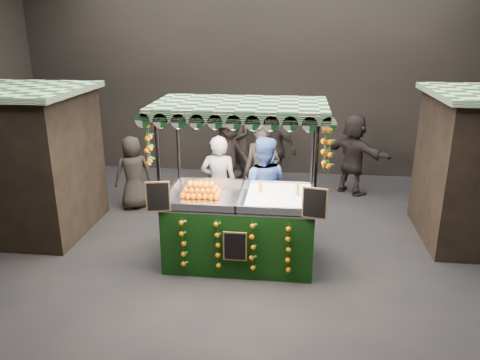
# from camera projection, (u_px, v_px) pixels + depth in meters

# --- Properties ---
(ground) EXTENTS (12.00, 12.00, 0.00)m
(ground) POSITION_uv_depth(u_px,v_px,m) (245.00, 267.00, 7.41)
(ground) COLOR black
(ground) RESTS_ON ground
(market_hall) EXTENTS (12.10, 10.10, 5.05)m
(market_hall) POSITION_uv_depth(u_px,v_px,m) (246.00, 43.00, 6.34)
(market_hall) COLOR black
(market_hall) RESTS_ON ground
(neighbour_stall_left) EXTENTS (3.00, 2.20, 2.60)m
(neighbour_stall_left) POSITION_uv_depth(u_px,v_px,m) (6.00, 160.00, 8.43)
(neighbour_stall_left) COLOR black
(neighbour_stall_left) RESTS_ON ground
(juice_stall) EXTENTS (2.63, 1.54, 2.55)m
(juice_stall) POSITION_uv_depth(u_px,v_px,m) (241.00, 216.00, 7.34)
(juice_stall) COLOR black
(juice_stall) RESTS_ON ground
(vendor_grey) EXTENTS (0.66, 0.44, 1.79)m
(vendor_grey) POSITION_uv_depth(u_px,v_px,m) (219.00, 184.00, 8.43)
(vendor_grey) COLOR gray
(vendor_grey) RESTS_ON ground
(vendor_blue) EXTENTS (0.94, 0.75, 1.84)m
(vendor_blue) POSITION_uv_depth(u_px,v_px,m) (262.00, 189.00, 8.13)
(vendor_blue) COLOR navy
(vendor_blue) RESTS_ON ground
(shopper_0) EXTENTS (0.79, 0.61, 1.91)m
(shopper_0) POSITION_uv_depth(u_px,v_px,m) (261.00, 174.00, 8.79)
(shopper_0) COLOR black
(shopper_0) RESTS_ON ground
(shopper_1) EXTENTS (0.99, 0.89, 1.69)m
(shopper_1) POSITION_uv_depth(u_px,v_px,m) (464.00, 173.00, 9.24)
(shopper_1) COLOR #2B2423
(shopper_1) RESTS_ON ground
(shopper_2) EXTENTS (1.19, 1.07, 1.95)m
(shopper_2) POSITION_uv_depth(u_px,v_px,m) (275.00, 148.00, 10.53)
(shopper_2) COLOR #282421
(shopper_2) RESTS_ON ground
(shopper_3) EXTENTS (1.31, 1.38, 1.88)m
(shopper_3) POSITION_uv_depth(u_px,v_px,m) (229.00, 157.00, 10.00)
(shopper_3) COLOR black
(shopper_3) RESTS_ON ground
(shopper_4) EXTENTS (0.88, 0.80, 1.50)m
(shopper_4) POSITION_uv_depth(u_px,v_px,m) (133.00, 173.00, 9.55)
(shopper_4) COLOR black
(shopper_4) RESTS_ON ground
(shopper_5) EXTENTS (1.57, 1.50, 1.78)m
(shopper_5) POSITION_uv_depth(u_px,v_px,m) (353.00, 155.00, 10.36)
(shopper_5) COLOR black
(shopper_5) RESTS_ON ground
(shopper_6) EXTENTS (0.68, 0.80, 1.86)m
(shopper_6) POSITION_uv_depth(u_px,v_px,m) (242.00, 143.00, 11.19)
(shopper_6) COLOR #2A2522
(shopper_6) RESTS_ON ground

